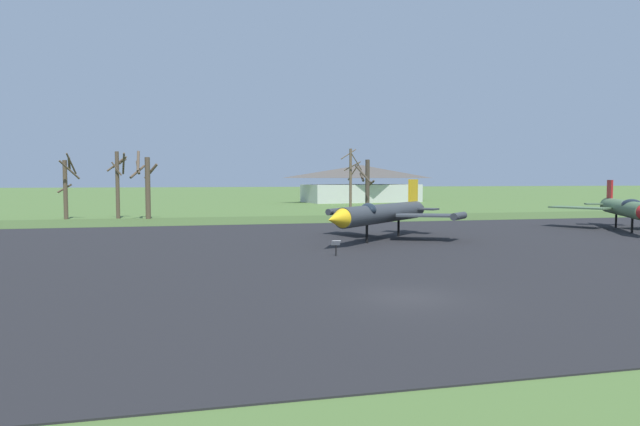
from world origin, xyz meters
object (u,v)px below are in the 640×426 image
object	(u,v)px
visitor_building	(361,184)
jet_fighter_front_left	(625,208)
jet_fighter_front_right	(382,213)
info_placard_front_right	(336,246)

from	to	relation	value
visitor_building	jet_fighter_front_left	bearing A→B (deg)	-86.15
jet_fighter_front_right	info_placard_front_right	bearing A→B (deg)	-126.52
jet_fighter_front_right	info_placard_front_right	distance (m)	9.78
jet_fighter_front_left	info_placard_front_right	bearing A→B (deg)	-161.61
jet_fighter_front_left	visitor_building	size ratio (longest dim) A/B	0.55
jet_fighter_front_left	visitor_building	distance (m)	66.20
jet_fighter_front_left	info_placard_front_right	distance (m)	31.55
info_placard_front_right	visitor_building	bearing A→B (deg)	71.47
jet_fighter_front_right	jet_fighter_front_left	bearing A→B (deg)	5.16
jet_fighter_front_right	visitor_building	size ratio (longest dim) A/B	0.49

